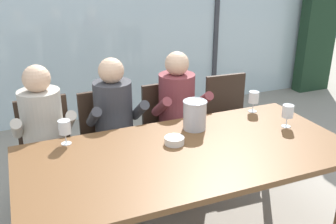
{
  "coord_description": "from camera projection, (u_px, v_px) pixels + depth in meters",
  "views": [
    {
      "loc": [
        -0.98,
        -2.01,
        1.94
      ],
      "look_at": [
        0.0,
        0.35,
        0.91
      ],
      "focal_mm": 40.48,
      "sensor_mm": 36.0,
      "label": 1
    }
  ],
  "objects": [
    {
      "name": "window_glass_panel",
      "position": [
        95.0,
        17.0,
        4.59
      ],
      "size": [
        7.42,
        0.03,
        2.6
      ],
      "primitive_type": "cube",
      "color": "silver",
      "rests_on": "ground"
    },
    {
      "name": "wine_glass_center_pour",
      "position": [
        254.0,
        98.0,
        3.13
      ],
      "size": [
        0.08,
        0.08,
        0.17
      ],
      "color": "silver",
      "rests_on": "dining_table"
    },
    {
      "name": "window_mullion_right",
      "position": [
        217.0,
        10.0,
        5.16
      ],
      "size": [
        0.06,
        0.06,
        2.6
      ],
      "primitive_type": "cube",
      "color": "#38383D",
      "rests_on": "ground"
    },
    {
      "name": "wine_glass_near_bucket",
      "position": [
        288.0,
        112.0,
        2.84
      ],
      "size": [
        0.08,
        0.08,
        0.17
      ],
      "color": "silver",
      "rests_on": "dining_table"
    },
    {
      "name": "ice_bucket_primary",
      "position": [
        195.0,
        114.0,
        2.81
      ],
      "size": [
        0.18,
        0.18,
        0.22
      ],
      "color": "#B7B7BC",
      "rests_on": "dining_table"
    },
    {
      "name": "person_charcoal_jacket",
      "position": [
        116.0,
        121.0,
        3.12
      ],
      "size": [
        0.46,
        0.61,
        1.22
      ],
      "rotation": [
        0.0,
        0.0,
        -0.0
      ],
      "color": "#38383D",
      "rests_on": "ground"
    },
    {
      "name": "hillside_vineyard",
      "position": [
        54.0,
        15.0,
        8.55
      ],
      "size": [
        13.42,
        2.4,
        1.54
      ],
      "primitive_type": "cube",
      "color": "#568942",
      "rests_on": "ground"
    },
    {
      "name": "curtain_heavy_drape",
      "position": [
        321.0,
        6.0,
        5.63
      ],
      "size": [
        0.56,
        0.2,
        2.6
      ],
      "primitive_type": "cube",
      "color": "#1E3823",
      "rests_on": "ground"
    },
    {
      "name": "person_maroon_top",
      "position": [
        180.0,
        111.0,
        3.33
      ],
      "size": [
        0.47,
        0.61,
        1.22
      ],
      "rotation": [
        0.0,
        0.0,
        -0.02
      ],
      "color": "brown",
      "rests_on": "ground"
    },
    {
      "name": "chair_center",
      "position": [
        168.0,
        125.0,
        3.49
      ],
      "size": [
        0.46,
        0.46,
        0.9
      ],
      "rotation": [
        0.0,
        0.0,
        0.05
      ],
      "color": "#332319",
      "rests_on": "ground"
    },
    {
      "name": "person_beige_jumper",
      "position": [
        44.0,
        132.0,
        2.92
      ],
      "size": [
        0.47,
        0.61,
        1.22
      ],
      "rotation": [
        0.0,
        0.0,
        0.02
      ],
      "color": "#B7AD9E",
      "rests_on": "ground"
    },
    {
      "name": "ground",
      "position": [
        142.0,
        176.0,
        3.65
      ],
      "size": [
        14.0,
        14.0,
        0.0
      ],
      "primitive_type": "plane",
      "color": "#9E9384"
    },
    {
      "name": "dining_table",
      "position": [
        188.0,
        160.0,
        2.54
      ],
      "size": [
        2.22,
        1.05,
        0.76
      ],
      "color": "brown",
      "rests_on": "ground"
    },
    {
      "name": "wine_glass_by_left_taster",
      "position": [
        65.0,
        128.0,
        2.57
      ],
      "size": [
        0.08,
        0.08,
        0.17
      ],
      "color": "silver",
      "rests_on": "dining_table"
    },
    {
      "name": "tasting_bowl",
      "position": [
        174.0,
        140.0,
        2.6
      ],
      "size": [
        0.14,
        0.14,
        0.05
      ],
      "primitive_type": "cylinder",
      "color": "silver",
      "rests_on": "dining_table"
    },
    {
      "name": "chair_right_of_center",
      "position": [
        229.0,
        114.0,
        3.73
      ],
      "size": [
        0.46,
        0.46,
        0.9
      ],
      "rotation": [
        0.0,
        0.0,
        -0.05
      ],
      "color": "#332319",
      "rests_on": "ground"
    },
    {
      "name": "chair_near_curtain",
      "position": [
        48.0,
        144.0,
        3.12
      ],
      "size": [
        0.47,
        0.47,
        0.9
      ],
      "rotation": [
        0.0,
        0.0,
        0.08
      ],
      "color": "#332319",
      "rests_on": "ground"
    },
    {
      "name": "chair_left_of_center",
      "position": [
        107.0,
        134.0,
        3.29
      ],
      "size": [
        0.47,
        0.47,
        0.9
      ],
      "rotation": [
        0.0,
        0.0,
        0.07
      ],
      "color": "#332319",
      "rests_on": "ground"
    }
  ]
}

